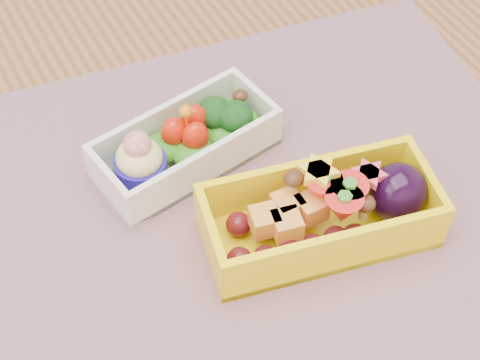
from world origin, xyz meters
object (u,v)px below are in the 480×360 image
placemat (235,218)px  bento_white (185,144)px  bento_yellow (325,213)px  table (268,289)px

placemat → bento_white: 0.08m
bento_white → bento_yellow: 0.13m
placemat → bento_yellow: size_ratio=2.81×
bento_yellow → placemat: bearing=151.1°
placemat → bento_yellow: (0.05, -0.05, 0.03)m
table → placemat: placemat is taller
placemat → bento_white: bearing=96.6°
table → bento_yellow: bearing=-43.3°
placemat → bento_yellow: bento_yellow is taller
bento_white → placemat: bearing=-92.8°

